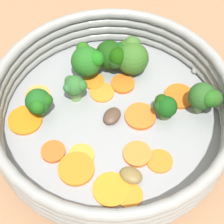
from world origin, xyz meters
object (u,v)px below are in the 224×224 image
carrot_slice_9 (111,189)px  mushroom_piece_1 (112,115)px  carrot_slice_2 (53,152)px  broccoli_floret_0 (39,102)px  broccoli_floret_1 (132,56)px  broccoli_floret_6 (75,86)px  carrot_slice_11 (137,154)px  broccoli_floret_4 (87,60)px  skillet (112,122)px  carrot_slice_8 (160,161)px  broccoli_floret_2 (114,55)px  carrot_slice_7 (25,120)px  carrot_slice_4 (179,96)px  broccoli_floret_3 (206,97)px  carrot_slice_10 (76,169)px  carrot_slice_0 (94,81)px  carrot_slice_6 (38,95)px  carrot_slice_5 (123,84)px  carrot_slice_1 (129,195)px  carrot_slice_3 (102,92)px  broccoli_floret_5 (165,107)px  carrot_slice_13 (81,156)px  carrot_slice_12 (140,114)px  mushroom_piece_0 (131,175)px

carrot_slice_9 → mushroom_piece_1: bearing=176.9°
carrot_slice_2 → broccoli_floret_0: 0.07m
broccoli_floret_1 → broccoli_floret_6: bearing=-57.0°
carrot_slice_11 → broccoli_floret_4: size_ratio=0.68×
skillet → mushroom_piece_1: (-0.00, 0.00, 0.01)m
carrot_slice_8 → broccoli_floret_2: (-0.15, -0.05, 0.03)m
carrot_slice_11 → broccoli_floret_2: bearing=-170.8°
carrot_slice_2 → carrot_slice_7: bearing=-140.6°
carrot_slice_4 → broccoli_floret_6: 0.14m
carrot_slice_2 → broccoli_floret_3: 0.21m
carrot_slice_10 → broccoli_floret_3: size_ratio=0.89×
carrot_slice_0 → carrot_slice_2: size_ratio=0.96×
carrot_slice_8 → carrot_slice_10: size_ratio=0.73×
carrot_slice_6 → broccoli_floret_1: size_ratio=0.67×
carrot_slice_2 → carrot_slice_5: bearing=138.5°
carrot_slice_5 → carrot_slice_7: size_ratio=0.74×
carrot_slice_1 → carrot_slice_11: 0.05m
carrot_slice_3 → broccoli_floret_5: 0.09m
carrot_slice_13 → mushroom_piece_1: size_ratio=1.15×
mushroom_piece_1 → broccoli_floret_0: bearing=-95.4°
carrot_slice_9 → broccoli_floret_5: bearing=144.2°
carrot_slice_4 → carrot_slice_9: 0.17m
carrot_slice_11 → broccoli_floret_3: bearing=124.6°
carrot_slice_4 → carrot_slice_6: bearing=-92.6°
carrot_slice_3 → carrot_slice_8: bearing=32.3°
carrot_slice_13 → mushroom_piece_1: (-0.06, 0.04, 0.00)m
skillet → carrot_slice_3: 0.05m
carrot_slice_4 → carrot_slice_10: size_ratio=0.92×
skillet → carrot_slice_2: (0.05, -0.08, 0.01)m
carrot_slice_5 → carrot_slice_9: carrot_slice_5 is taller
carrot_slice_2 → carrot_slice_7: 0.06m
skillet → carrot_slice_1: size_ratio=9.36×
carrot_slice_11 → broccoli_floret_3: 0.11m
carrot_slice_12 → broccoli_floret_6: 0.09m
carrot_slice_1 → broccoli_floret_0: size_ratio=0.73×
mushroom_piece_1 → carrot_slice_6: bearing=-110.9°
broccoli_floret_3 → broccoli_floret_4: broccoli_floret_4 is taller
carrot_slice_0 → broccoli_floret_5: (0.06, 0.09, 0.02)m
broccoli_floret_4 → carrot_slice_9: bearing=8.6°
carrot_slice_9 → carrot_slice_13: bearing=-142.2°
carrot_slice_6 → broccoli_floret_5: size_ratio=0.92×
carrot_slice_5 → carrot_slice_11: size_ratio=0.95×
skillet → broccoli_floret_2: (-0.09, 0.01, 0.04)m
mushroom_piece_1 → carrot_slice_0: bearing=-158.5°
broccoli_floret_1 → broccoli_floret_6: 0.09m
mushroom_piece_0 → broccoli_floret_6: bearing=-150.7°
carrot_slice_1 → broccoli_floret_2: (-0.20, -0.01, 0.03)m
carrot_slice_2 → carrot_slice_4: (-0.08, 0.17, -0.00)m
broccoli_floret_1 → broccoli_floret_2: (-0.00, -0.02, 0.00)m
carrot_slice_10 → carrot_slice_0: bearing=170.5°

